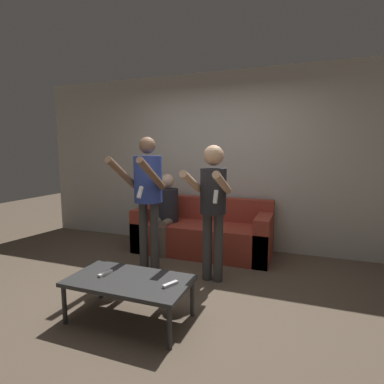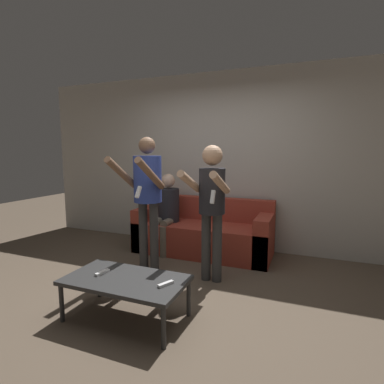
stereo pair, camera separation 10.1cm
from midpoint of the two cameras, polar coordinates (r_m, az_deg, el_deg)
The scene contains 9 objects.
ground_plane at distance 3.30m, azimuth -4.44°, elevation -19.39°, with size 14.00×14.00×0.00m, color brown.
wall_back at distance 4.70m, azimuth 4.96°, elevation 5.86°, with size 6.40×0.06×2.70m.
couch at distance 4.51m, azimuth 1.41°, elevation -7.89°, with size 2.00×0.78×0.80m.
person_standing_left at distance 3.70m, azimuth -9.27°, elevation 0.71°, with size 0.46×0.75×1.68m.
person_standing_right at distance 3.38m, azimuth 3.11°, elevation -1.27°, with size 0.42×0.69×1.57m.
person_seated at distance 4.50m, azimuth -5.64°, elevation -3.22°, with size 0.33×0.54×1.17m.
coffee_table at distance 2.84m, azimuth -12.90°, elevation -16.47°, with size 1.09×0.58×0.38m.
remote_near at distance 2.96m, azimuth -17.16°, elevation -14.61°, with size 0.06×0.15×0.02m.
remote_far at distance 2.64m, azimuth -5.29°, elevation -17.10°, with size 0.10×0.15×0.02m.
Camera 1 is at (1.19, -2.68, 1.51)m, focal length 28.00 mm.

